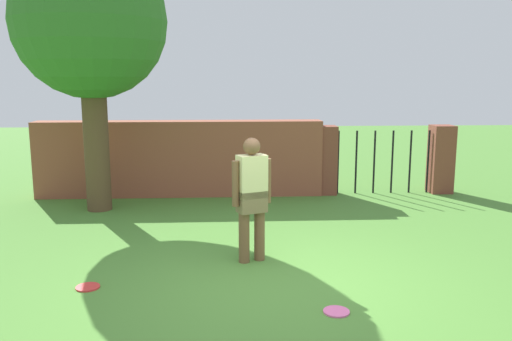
{
  "coord_description": "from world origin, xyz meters",
  "views": [
    {
      "loc": [
        -0.52,
        -5.68,
        2.37
      ],
      "look_at": [
        -0.11,
        1.99,
        1.0
      ],
      "focal_mm": 36.77,
      "sensor_mm": 36.0,
      "label": 1
    }
  ],
  "objects_px": {
    "tree": "(90,25)",
    "frisbee_pink": "(336,312)",
    "frisbee_red": "(88,287)",
    "person": "(252,194)"
  },
  "relations": [
    {
      "from": "tree",
      "to": "frisbee_red",
      "type": "relative_size",
      "value": 17.14
    },
    {
      "from": "frisbee_red",
      "to": "frisbee_pink",
      "type": "xyz_separation_m",
      "value": [
        2.71,
        -0.78,
        0.0
      ]
    },
    {
      "from": "tree",
      "to": "person",
      "type": "distance_m",
      "value": 4.54
    },
    {
      "from": "tree",
      "to": "frisbee_pink",
      "type": "xyz_separation_m",
      "value": [
        3.44,
        -4.42,
        -3.25
      ]
    },
    {
      "from": "frisbee_red",
      "to": "frisbee_pink",
      "type": "bearing_deg",
      "value": -16.04
    },
    {
      "from": "tree",
      "to": "person",
      "type": "xyz_separation_m",
      "value": [
        2.64,
        -2.85,
        -2.36
      ]
    },
    {
      "from": "person",
      "to": "tree",
      "type": "bearing_deg",
      "value": -69.15
    },
    {
      "from": "tree",
      "to": "frisbee_red",
      "type": "bearing_deg",
      "value": -78.69
    },
    {
      "from": "person",
      "to": "frisbee_pink",
      "type": "distance_m",
      "value": 1.98
    },
    {
      "from": "person",
      "to": "frisbee_pink",
      "type": "relative_size",
      "value": 6.0
    }
  ]
}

